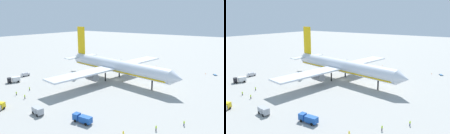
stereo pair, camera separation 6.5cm
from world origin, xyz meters
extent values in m
plane|color=#9E9E99|center=(0.00, 0.00, 0.00)|extent=(600.00, 600.00, 0.00)
cylinder|color=silver|center=(0.00, 0.00, 7.46)|extent=(61.12, 15.00, 6.38)
cone|color=silver|center=(32.63, -4.71, 7.46)|extent=(5.94, 6.91, 6.25)
cone|color=silver|center=(-33.26, 4.80, 7.46)|extent=(7.18, 6.91, 6.06)
cube|color=#E5B20C|center=(-28.13, 4.06, 18.45)|extent=(6.01, 1.35, 15.61)
cube|color=silver|center=(-27.80, 9.82, 8.73)|extent=(5.72, 10.11, 0.36)
cube|color=silver|center=(-29.44, -1.56, 8.73)|extent=(5.72, 10.11, 0.36)
cube|color=silver|center=(-0.16, 20.21, 6.50)|extent=(13.70, 34.52, 0.70)
cylinder|color=slate|center=(0.11, 15.08, 4.27)|extent=(6.22, 4.54, 3.75)
cube|color=silver|center=(-5.86, -19.34, 6.50)|extent=(13.70, 34.52, 0.70)
cylinder|color=slate|center=(-4.15, -14.50, 4.37)|extent=(6.38, 4.37, 3.56)
cylinder|color=black|center=(21.08, -3.04, 2.13)|extent=(0.70, 0.70, 4.27)
cylinder|color=black|center=(-2.27, 5.57, 2.13)|extent=(0.70, 0.70, 4.27)
cylinder|color=black|center=(-3.75, -4.70, 2.13)|extent=(0.70, 0.70, 4.27)
cube|color=#E5B20C|center=(0.00, 0.00, 5.70)|extent=(58.67, 14.33, 0.50)
cube|color=#999EA5|center=(3.00, -48.46, 1.50)|extent=(1.68, 2.24, 2.10)
cube|color=#999EA5|center=(0.54, -48.08, 1.41)|extent=(3.14, 2.47, 1.92)
cube|color=black|center=(3.48, -48.53, 2.02)|extent=(0.34, 1.72, 0.92)
cylinder|color=black|center=(3.02, -47.42, 0.45)|extent=(0.94, 0.43, 0.90)
cylinder|color=black|center=(2.70, -49.45, 0.45)|extent=(0.94, 0.43, 0.90)
cylinder|color=black|center=(0.10, -46.97, 0.45)|extent=(0.94, 0.43, 0.90)
cylinder|color=black|center=(-0.21, -49.00, 0.45)|extent=(0.94, 0.43, 0.90)
cube|color=#194CA5|center=(15.11, -43.90, 1.48)|extent=(2.07, 2.16, 2.07)
cube|color=#194CA5|center=(18.58, -43.65, 1.39)|extent=(4.13, 2.31, 1.87)
cube|color=black|center=(14.44, -43.95, 2.00)|extent=(0.20, 1.70, 0.91)
cylinder|color=black|center=(15.38, -44.90, 0.45)|extent=(0.92, 0.36, 0.90)
cylinder|color=black|center=(15.23, -42.88, 0.45)|extent=(0.92, 0.36, 0.90)
cylinder|color=black|center=(19.49, -44.61, 0.45)|extent=(0.92, 0.36, 0.90)
cylinder|color=black|center=(19.34, -42.58, 0.45)|extent=(0.92, 0.36, 0.90)
cube|color=yellow|center=(-12.63, -53.02, 1.45)|extent=(2.68, 2.52, 2.00)
cube|color=black|center=(-12.89, -52.45, 1.95)|extent=(1.67, 0.80, 0.88)
cylinder|color=black|center=(-11.59, -52.75, 0.45)|extent=(0.64, 0.94, 0.90)
cube|color=black|center=(-40.01, -34.82, 1.49)|extent=(2.93, 2.55, 2.09)
cube|color=silver|center=(-38.80, -31.96, 1.57)|extent=(3.65, 4.24, 2.25)
cube|color=black|center=(-40.25, -35.38, 2.02)|extent=(1.93, 0.88, 0.92)
cylinder|color=black|center=(-38.82, -35.14, 0.45)|extent=(0.63, 0.95, 0.90)
cylinder|color=black|center=(-41.07, -34.18, 0.45)|extent=(0.63, 0.95, 0.90)
cylinder|color=black|center=(-37.38, -31.75, 0.45)|extent=(0.63, 0.95, 0.90)
cylinder|color=black|center=(-39.64, -30.80, 0.45)|extent=(0.63, 0.95, 0.90)
cube|color=silver|center=(-45.10, -22.91, 0.87)|extent=(2.28, 4.68, 1.10)
cube|color=silver|center=(-45.12, -23.13, 1.70)|extent=(1.94, 3.05, 0.55)
cylinder|color=black|center=(-45.87, -21.33, 0.32)|extent=(0.28, 0.66, 0.64)
cylinder|color=black|center=(-44.03, -21.51, 0.32)|extent=(0.28, 0.66, 0.64)
cylinder|color=black|center=(-46.16, -24.30, 0.32)|extent=(0.28, 0.66, 0.64)
cylinder|color=black|center=(-44.32, -24.48, 0.32)|extent=(0.28, 0.66, 0.64)
cube|color=gray|center=(-25.98, 41.06, 0.28)|extent=(1.41, 2.98, 0.15)
cylinder|color=#333338|center=(-25.97, 42.84, 0.28)|extent=(0.08, 0.60, 0.08)
cube|color=silver|center=(-25.98, 41.06, 0.86)|extent=(1.27, 2.50, 1.02)
cylinder|color=black|center=(-26.67, 42.19, 0.20)|extent=(0.12, 0.40, 0.40)
cylinder|color=black|center=(-25.27, 42.18, 0.20)|extent=(0.12, 0.40, 0.40)
cylinder|color=black|center=(-26.68, 39.93, 0.20)|extent=(0.12, 0.40, 0.40)
cylinder|color=black|center=(-25.28, 39.92, 0.20)|extent=(0.12, 0.40, 0.40)
cube|color=#26598C|center=(38.91, 40.00, 0.28)|extent=(2.62, 3.06, 0.15)
cylinder|color=#333338|center=(38.04, 41.42, 0.28)|extent=(0.38, 0.55, 0.08)
cylinder|color=black|center=(37.77, 40.52, 0.20)|extent=(0.31, 0.40, 0.40)
cylinder|color=black|center=(38.96, 41.25, 0.20)|extent=(0.31, 0.40, 0.40)
cylinder|color=black|center=(38.85, 38.75, 0.20)|extent=(0.31, 0.40, 0.40)
cylinder|color=black|center=(40.05, 39.48, 0.20)|extent=(0.31, 0.40, 0.40)
cylinder|color=#3F3F47|center=(37.70, -35.05, 0.42)|extent=(0.45, 0.45, 0.83)
cylinder|color=#B2F219|center=(37.70, -35.05, 1.15)|extent=(0.56, 0.56, 0.63)
sphere|color=beige|center=(37.70, -35.05, 1.57)|extent=(0.23, 0.23, 0.23)
cylinder|color=navy|center=(43.20, -27.49, 0.40)|extent=(0.39, 0.39, 0.80)
cylinder|color=#B2F219|center=(43.20, -27.49, 1.10)|extent=(0.48, 0.48, 0.60)
sphere|color=beige|center=(43.20, -27.49, 1.51)|extent=(0.22, 0.22, 0.22)
cylinder|color=black|center=(-22.27, -35.53, 0.40)|extent=(0.45, 0.45, 0.79)
cylinder|color=#B2F219|center=(-22.27, -35.53, 1.09)|extent=(0.56, 0.56, 0.59)
sphere|color=tan|center=(-22.27, -35.53, 1.49)|extent=(0.21, 0.21, 0.21)
cylinder|color=black|center=(-21.23, -42.37, 0.40)|extent=(0.45, 0.45, 0.80)
cylinder|color=#B2F219|center=(-21.23, -42.37, 1.11)|extent=(0.56, 0.56, 0.60)
sphere|color=#8C6647|center=(-21.23, -42.37, 1.52)|extent=(0.22, 0.22, 0.22)
cylinder|color=yellow|center=(31.74, -42.99, 1.12)|extent=(0.49, 0.49, 0.61)
sphere|color=tan|center=(31.74, -42.99, 1.54)|extent=(0.22, 0.22, 0.22)
cylinder|color=black|center=(-14.80, -42.62, 0.44)|extent=(0.43, 0.43, 0.89)
cylinder|color=#B2F219|center=(-14.80, -42.62, 1.22)|extent=(0.54, 0.54, 0.66)
sphere|color=tan|center=(-14.80, -42.62, 1.67)|extent=(0.24, 0.24, 0.24)
cone|color=orange|center=(33.94, 39.60, 0.28)|extent=(0.36, 0.36, 0.55)
cone|color=orange|center=(2.54, 42.22, 0.28)|extent=(0.36, 0.36, 0.55)
camera|label=1|loc=(60.08, -87.45, 31.46)|focal=34.56mm
camera|label=2|loc=(60.13, -87.41, 31.46)|focal=34.56mm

